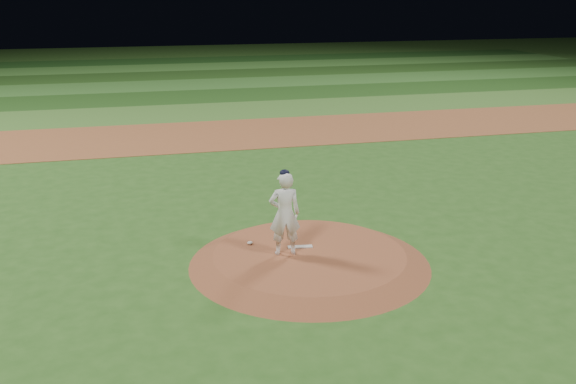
{
  "coord_description": "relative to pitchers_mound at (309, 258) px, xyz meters",
  "views": [
    {
      "loc": [
        -3.78,
        -12.98,
        6.01
      ],
      "look_at": [
        0.0,
        2.0,
        1.1
      ],
      "focal_mm": 40.0,
      "sensor_mm": 36.0,
      "label": 1
    }
  ],
  "objects": [
    {
      "name": "pitchers_mound",
      "position": [
        0.0,
        0.0,
        0.0
      ],
      "size": [
        5.5,
        5.5,
        0.25
      ],
      "primitive_type": "cone",
      "color": "brown",
      "rests_on": "ground"
    },
    {
      "name": "outfield_stripe_5",
      "position": [
        0.0,
        44.5,
        -0.12
      ],
      "size": [
        70.0,
        5.0,
        0.02
      ],
      "primitive_type": "cube",
      "color": "#1B4817",
      "rests_on": "ground"
    },
    {
      "name": "pitching_rubber",
      "position": [
        -0.11,
        0.39,
        0.14
      ],
      "size": [
        0.59,
        0.22,
        0.03
      ],
      "primitive_type": "cube",
      "rotation": [
        0.0,
        0.0,
        -0.13
      ],
      "color": "silver",
      "rests_on": "pitchers_mound"
    },
    {
      "name": "outfield_stripe_4",
      "position": [
        0.0,
        39.5,
        -0.12
      ],
      "size": [
        70.0,
        5.0,
        0.02
      ],
      "primitive_type": "cube",
      "color": "#39772B",
      "rests_on": "ground"
    },
    {
      "name": "outfield_stripe_2",
      "position": [
        0.0,
        29.5,
        -0.12
      ],
      "size": [
        70.0,
        5.0,
        0.02
      ],
      "primitive_type": "cube",
      "color": "#336C27",
      "rests_on": "ground"
    },
    {
      "name": "pitcher_on_mound",
      "position": [
        -0.56,
        0.11,
        1.1
      ],
      "size": [
        0.75,
        0.53,
        1.99
      ],
      "color": "white",
      "rests_on": "pitchers_mound"
    },
    {
      "name": "outfield_stripe_3",
      "position": [
        0.0,
        34.5,
        -0.12
      ],
      "size": [
        70.0,
        5.0,
        0.02
      ],
      "primitive_type": "cube",
      "color": "#204716",
      "rests_on": "ground"
    },
    {
      "name": "outfield_stripe_1",
      "position": [
        0.0,
        24.5,
        -0.12
      ],
      "size": [
        70.0,
        5.0,
        0.02
      ],
      "primitive_type": "cube",
      "color": "#1E4716",
      "rests_on": "ground"
    },
    {
      "name": "outfield_stripe_0",
      "position": [
        0.0,
        19.5,
        -0.12
      ],
      "size": [
        70.0,
        5.0,
        0.02
      ],
      "primitive_type": "cube",
      "color": "#3C6D27",
      "rests_on": "ground"
    },
    {
      "name": "rosin_bag",
      "position": [
        -1.21,
        0.86,
        0.16
      ],
      "size": [
        0.13,
        0.13,
        0.07
      ],
      "primitive_type": "ellipsoid",
      "color": "silver",
      "rests_on": "pitchers_mound"
    },
    {
      "name": "ground",
      "position": [
        0.0,
        0.0,
        -0.12
      ],
      "size": [
        120.0,
        120.0,
        0.0
      ],
      "primitive_type": "plane",
      "color": "#2A571C",
      "rests_on": "ground"
    },
    {
      "name": "infield_dirt_band",
      "position": [
        0.0,
        14.0,
        -0.12
      ],
      "size": [
        70.0,
        6.0,
        0.02
      ],
      "primitive_type": "cube",
      "color": "brown",
      "rests_on": "ground"
    }
  ]
}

